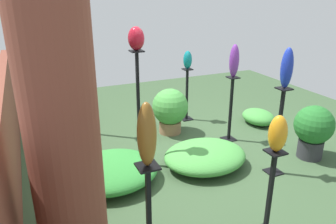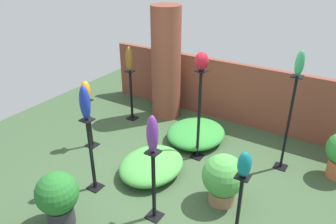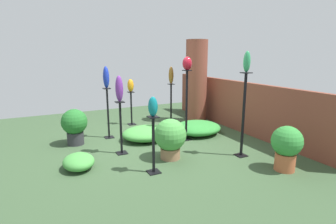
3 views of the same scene
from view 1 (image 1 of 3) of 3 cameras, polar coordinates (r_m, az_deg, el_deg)
name	(u,v)px [view 1 (image 1 of 3)]	position (r m, az deg, el deg)	size (l,w,h in m)	color
ground_plane	(192,155)	(4.80, 4.27, -7.45)	(8.00, 8.00, 0.00)	#385133
brick_wall_back	(8,146)	(4.08, -26.16, -5.31)	(5.60, 0.12, 1.24)	brown
brick_pillar	(63,140)	(2.74, -17.80, -4.61)	(0.59, 0.59, 2.27)	brown
pedestal_teal	(187,97)	(5.91, 3.29, 2.62)	(0.20, 0.20, 0.95)	black
pedestal_cobalt	(278,136)	(4.35, 18.60, -3.95)	(0.20, 0.20, 1.15)	black
pedestal_jade	(85,91)	(5.36, -14.29, 3.52)	(0.20, 0.20, 1.58)	black
pedestal_violet	(230,112)	(5.16, 10.82, -0.02)	(0.20, 0.20, 1.03)	black
pedestal_ruby	(139,115)	(4.27, -5.12, -0.46)	(0.20, 0.20, 1.56)	black
pedestal_amber	(269,198)	(3.34, 17.24, -14.08)	(0.20, 0.20, 0.90)	black
art_vase_teal	(188,60)	(5.73, 3.43, 9.04)	(0.16, 0.15, 0.31)	#0F727A
art_vase_cobalt	(287,68)	(4.08, 19.99, 7.21)	(0.15, 0.14, 0.48)	#192D9E
art_vase_jade	(79,24)	(5.16, -15.32, 14.52)	(0.13, 0.12, 0.37)	#2D9356
art_vase_violet	(234,61)	(4.93, 11.45, 8.74)	(0.15, 0.14, 0.49)	#6B2D8C
art_vase_ruby	(136,38)	(4.02, -5.57, 12.63)	(0.21, 0.20, 0.28)	maroon
art_vase_amber	(278,134)	(3.02, 18.58, -3.59)	(0.16, 0.17, 0.34)	orange
art_vase_bronze	(147,135)	(2.31, -3.72, -4.00)	(0.14, 0.14, 0.49)	brown
potted_plant_near_pillar	(170,109)	(5.35, 0.38, 0.53)	(0.59, 0.59, 0.75)	#936B4C
potted_plant_front_right	(313,129)	(4.97, 23.99, -2.70)	(0.54, 0.54, 0.77)	#2D2D33
potted_plant_mid_right	(66,96)	(6.19, -17.36, 2.61)	(0.50, 0.50, 0.76)	#B25B38
foliage_bed_east	(205,156)	(4.47, 6.47, -7.62)	(0.95, 1.13, 0.30)	#479942
foliage_bed_west	(258,117)	(6.03, 15.45, -0.81)	(0.63, 0.51, 0.25)	#479942
foliage_bed_center	(112,171)	(4.17, -9.81, -10.07)	(1.04, 1.16, 0.29)	#338C38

